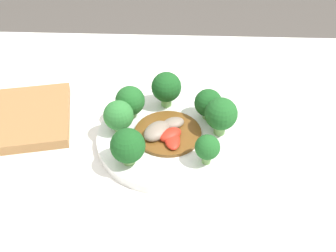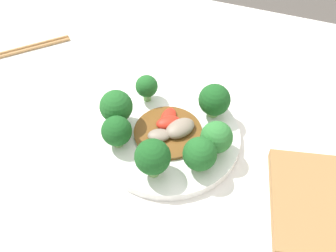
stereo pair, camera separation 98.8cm
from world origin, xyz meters
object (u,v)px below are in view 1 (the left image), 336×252
object	(u,v)px
plate	(168,138)
broccoli_northeast	(128,146)
broccoli_northwest	(208,148)
broccoli_south	(166,88)
broccoli_southwest	(208,103)
broccoli_east	(119,116)
stirfry_center	(166,132)
broccoli_southeast	(130,101)
broccoli_west	(221,114)

from	to	relation	value
plate	broccoli_northeast	world-z (taller)	broccoli_northeast
broccoli_northwest	broccoli_south	xyz separation A→B (m)	(0.07, -0.16, 0.01)
broccoli_southwest	broccoli_east	distance (m)	0.17
broccoli_northwest	stirfry_center	distance (m)	0.10
broccoli_southeast	broccoli_northeast	size ratio (longest dim) A/B	0.95
stirfry_center	broccoli_east	bearing A→B (deg)	-7.89
broccoli_southeast	broccoli_east	distance (m)	0.05
plate	broccoli_east	xyz separation A→B (m)	(0.09, -0.01, 0.04)
stirfry_center	broccoli_southeast	bearing A→B (deg)	-38.33
broccoli_southwest	broccoli_west	distance (m)	0.05
plate	broccoli_west	bearing A→B (deg)	-174.85
plate	broccoli_south	xyz separation A→B (m)	(0.01, -0.09, 0.05)
plate	stirfry_center	size ratio (longest dim) A/B	2.12
broccoli_south	broccoli_west	world-z (taller)	broccoli_west
broccoli_northeast	broccoli_east	bearing A→B (deg)	-71.83
plate	broccoli_southeast	bearing A→B (deg)	-35.25
broccoli_northeast	stirfry_center	distance (m)	0.10
broccoli_southwest	stirfry_center	world-z (taller)	broccoli_southwest
plate	broccoli_south	world-z (taller)	broccoli_south
broccoli_west	broccoli_northeast	bearing A→B (deg)	27.63
broccoli_southwest	broccoli_northwest	bearing A→B (deg)	87.31
broccoli_southeast	broccoli_southwest	xyz separation A→B (m)	(-0.15, -0.00, -0.00)
broccoli_northwest	broccoli_west	world-z (taller)	broccoli_west
plate	broccoli_southeast	world-z (taller)	broccoli_southeast
plate	broccoli_south	bearing A→B (deg)	-85.71
broccoli_southeast	stirfry_center	bearing A→B (deg)	141.67
broccoli_south	broccoli_northeast	xyz separation A→B (m)	(0.06, 0.16, -0.01)
broccoli_northeast	broccoli_southwest	xyz separation A→B (m)	(-0.14, -0.13, -0.00)
stirfry_center	broccoli_southwest	bearing A→B (deg)	-143.30
broccoli_northeast	stirfry_center	world-z (taller)	broccoli_northeast
broccoli_northwest	broccoli_east	bearing A→B (deg)	-25.82
plate	broccoli_northwest	distance (m)	0.11
broccoli_southeast	plate	bearing A→B (deg)	144.75
broccoli_northwest	broccoli_south	world-z (taller)	broccoli_south
broccoli_southwest	broccoli_south	bearing A→B (deg)	-24.26
broccoli_northwest	broccoli_southwest	bearing A→B (deg)	-92.69
broccoli_west	broccoli_east	size ratio (longest dim) A/B	1.18
plate	broccoli_east	bearing A→B (deg)	-5.05
broccoli_southwest	broccoli_east	world-z (taller)	broccoli_east
broccoli_southeast	broccoli_south	world-z (taller)	broccoli_south
broccoli_south	broccoli_southwest	xyz separation A→B (m)	(-0.08, 0.04, -0.01)
broccoli_west	broccoli_east	distance (m)	0.18
broccoli_southwest	broccoli_west	world-z (taller)	broccoli_west
broccoli_northwest	stirfry_center	bearing A→B (deg)	-42.28
stirfry_center	broccoli_west	bearing A→B (deg)	-172.57
plate	broccoli_west	size ratio (longest dim) A/B	3.52
broccoli_southwest	broccoli_east	size ratio (longest dim) A/B	0.98
broccoli_south	broccoli_northeast	world-z (taller)	broccoli_south
plate	broccoli_northwest	size ratio (longest dim) A/B	4.67
plate	broccoli_southwest	xyz separation A→B (m)	(-0.07, -0.05, 0.04)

